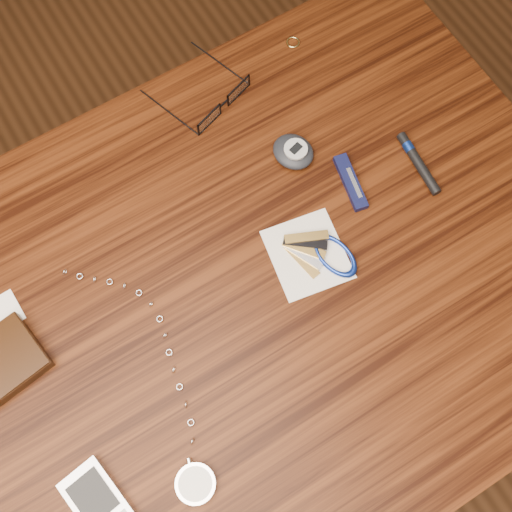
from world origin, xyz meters
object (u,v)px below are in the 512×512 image
object	(u,v)px
eyeglasses	(220,103)
pda_phone	(100,505)
notepad_keys	(321,254)
pocket_knife	(351,182)
wallet_and_card	(0,363)
pocket_watch	(192,473)
desk	(231,322)
pedometer	(293,151)

from	to	relation	value
eyeglasses	pda_phone	xyz separation A→B (m)	(-0.39, -0.39, -0.00)
notepad_keys	pocket_knife	xyz separation A→B (m)	(0.09, 0.07, 0.00)
wallet_and_card	pocket_watch	size ratio (longest dim) A/B	0.39
desk	pedometer	distance (m)	0.26
pda_phone	pocket_knife	world-z (taller)	pda_phone
pocket_watch	pocket_knife	bearing A→B (deg)	30.16
wallet_and_card	pocket_knife	xyz separation A→B (m)	(0.51, -0.02, -0.01)
pocket_watch	pedometer	distance (m)	0.44
pedometer	notepad_keys	size ratio (longest dim) A/B	0.59
eyeglasses	pocket_knife	bearing A→B (deg)	-65.68
pocket_knife	desk	bearing A→B (deg)	-165.54
desk	pocket_knife	bearing A→B (deg)	14.46
pocket_watch	pda_phone	xyz separation A→B (m)	(-0.11, 0.02, 0.00)
pda_phone	wallet_and_card	bearing A→B (deg)	98.31
pda_phone	pedometer	distance (m)	0.51
wallet_and_card	pocket_watch	bearing A→B (deg)	-59.64
desk	notepad_keys	world-z (taller)	notepad_keys
desk	eyeglasses	size ratio (longest dim) A/B	6.96
desk	wallet_and_card	bearing A→B (deg)	164.22
pda_phone	notepad_keys	size ratio (longest dim) A/B	0.87
wallet_and_card	notepad_keys	size ratio (longest dim) A/B	1.11
notepad_keys	wallet_and_card	bearing A→B (deg)	168.42
eyeglasses	desk	bearing A→B (deg)	-118.38
wallet_and_card	pda_phone	xyz separation A→B (m)	(0.03, -0.21, -0.00)
desk	pedometer	xyz separation A→B (m)	(0.19, 0.14, 0.11)
notepad_keys	pocket_knife	size ratio (longest dim) A/B	1.41
pocket_watch	notepad_keys	world-z (taller)	pocket_watch
desk	pedometer	world-z (taller)	pedometer
desk	eyeglasses	bearing A→B (deg)	61.62
wallet_and_card	pocket_knife	bearing A→B (deg)	-2.25
desk	pocket_watch	world-z (taller)	pocket_watch
pocket_knife	pda_phone	bearing A→B (deg)	-158.27
wallet_and_card	eyeglasses	size ratio (longest dim) A/B	0.93
pda_phone	notepad_keys	world-z (taller)	pda_phone
notepad_keys	eyeglasses	bearing A→B (deg)	89.55
wallet_and_card	eyeglasses	xyz separation A→B (m)	(0.42, 0.18, 0.00)
wallet_and_card	notepad_keys	distance (m)	0.42
pocket_watch	pocket_knife	distance (m)	0.43
pedometer	pda_phone	bearing A→B (deg)	-148.26
eyeglasses	pedometer	world-z (taller)	same
desk	eyeglasses	world-z (taller)	eyeglasses
desk	eyeglasses	distance (m)	0.31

